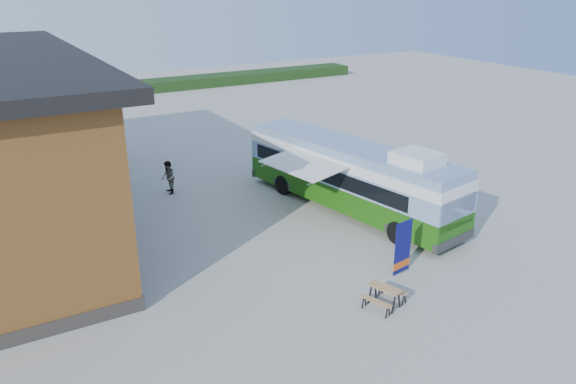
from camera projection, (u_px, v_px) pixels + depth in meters
ground at (308, 264)px, 21.86m from camera, size 100.00×100.00×0.00m
hedge at (176, 84)px, 56.17m from camera, size 40.00×3.00×1.00m
bus at (350, 174)px, 26.41m from camera, size 4.61×12.35×3.71m
awning at (308, 160)px, 25.39m from camera, size 3.11×4.34×0.50m
banner at (402, 252)px, 20.93m from camera, size 0.91×0.29×2.11m
picnic_table at (385, 292)px, 18.88m from camera, size 1.55×1.47×0.72m
person_a at (122, 222)px, 23.40m from camera, size 0.75×0.62×1.76m
person_b at (168, 178)px, 28.68m from camera, size 0.78×0.93×1.73m
slurry_tanker at (93, 169)px, 28.73m from camera, size 3.08×5.58×2.17m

